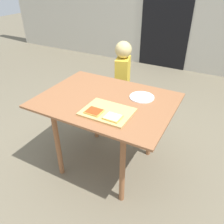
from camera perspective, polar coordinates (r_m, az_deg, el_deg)
The scene contains 8 objects.
ground_plane at distance 2.29m, azimuth -1.24°, elevation -12.52°, with size 16.00×16.00×0.00m, color #6A614E.
house_door at distance 4.45m, azimuth 13.58°, elevation 23.30°, with size 0.90×0.02×2.00m, color black.
dining_table at distance 1.91m, azimuth -1.46°, elevation 0.74°, with size 1.10×0.83×0.71m.
cutting_board at distance 1.68m, azimuth -1.18°, elevation 0.03°, with size 0.37×0.28×0.02m, color tan.
pizza_slice_near_left at distance 1.67m, azimuth -4.53°, elevation 0.16°, with size 0.12×0.11×0.01m.
pizza_slice_near_right at distance 1.60m, azimuth 0.17°, elevation -1.29°, with size 0.12×0.11×0.01m.
plate_white_right at distance 1.91m, azimuth 7.49°, elevation 3.72°, with size 0.20×0.20×0.01m, color white.
child_left at distance 2.63m, azimuth 2.68°, elevation 8.73°, with size 0.20×0.27×0.98m.
Camera 1 is at (0.82, -1.42, 1.61)m, focal length 36.44 mm.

